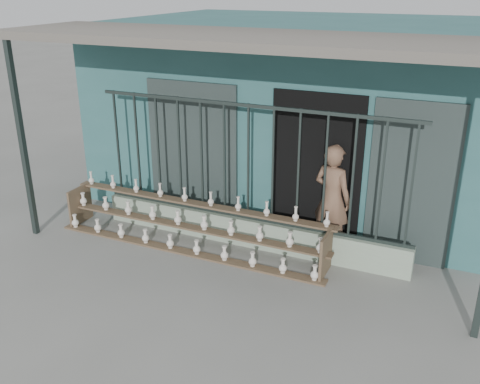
% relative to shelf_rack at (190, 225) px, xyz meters
% --- Properties ---
extents(ground, '(60.00, 60.00, 0.00)m').
position_rel_shelf_rack_xyz_m(ground, '(0.79, -0.89, -0.36)').
color(ground, slate).
extents(workshop_building, '(7.40, 6.60, 3.21)m').
position_rel_shelf_rack_xyz_m(workshop_building, '(0.79, 3.34, 1.26)').
color(workshop_building, '#2A595A').
rests_on(workshop_building, ground).
extents(parapet_wall, '(5.00, 0.20, 0.45)m').
position_rel_shelf_rack_xyz_m(parapet_wall, '(0.79, 0.41, -0.13)').
color(parapet_wall, '#8EA18A').
rests_on(parapet_wall, ground).
extents(security_fence, '(5.00, 0.04, 1.80)m').
position_rel_shelf_rack_xyz_m(security_fence, '(0.79, 0.41, 0.99)').
color(security_fence, '#283330').
rests_on(security_fence, parapet_wall).
extents(shelf_rack, '(4.50, 0.68, 0.85)m').
position_rel_shelf_rack_xyz_m(shelf_rack, '(0.00, 0.00, 0.00)').
color(shelf_rack, brown).
rests_on(shelf_rack, ground).
extents(elderly_woman, '(0.72, 0.59, 1.70)m').
position_rel_shelf_rack_xyz_m(elderly_woman, '(2.00, 0.76, 0.49)').
color(elderly_woman, brown).
rests_on(elderly_woman, ground).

